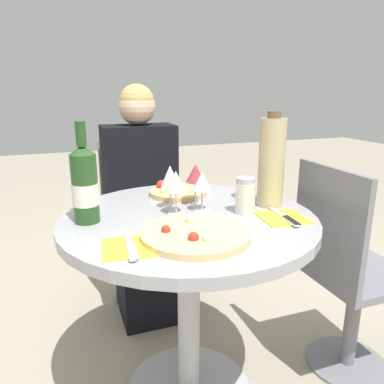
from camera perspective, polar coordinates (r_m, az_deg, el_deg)
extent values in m
cylinder|color=#B2B2B7|center=(1.44, -0.50, -17.71)|extent=(0.08, 0.08, 0.67)
cylinder|color=#9E9EA3|center=(1.28, -0.53, -4.39)|extent=(0.87, 0.87, 0.04)
cylinder|color=slate|center=(2.23, -7.26, -15.41)|extent=(0.34, 0.34, 0.01)
cylinder|color=slate|center=(2.13, -7.45, -10.71)|extent=(0.06, 0.06, 0.42)
cube|color=slate|center=(2.04, -7.68, -5.05)|extent=(0.37, 0.37, 0.03)
cube|color=slate|center=(2.14, -8.90, 2.30)|extent=(0.37, 0.02, 0.43)
cube|color=black|center=(1.99, -6.45, -12.28)|extent=(0.31, 0.32, 0.45)
cube|color=black|center=(1.96, -7.97, 2.48)|extent=(0.37, 0.20, 0.52)
sphere|color=#DBB293|center=(1.91, -8.38, 12.77)|extent=(0.18, 0.18, 0.18)
sphere|color=tan|center=(1.91, -8.40, 13.45)|extent=(0.17, 0.17, 0.17)
cylinder|color=slate|center=(1.90, 22.46, -22.87)|extent=(0.34, 0.34, 0.01)
cylinder|color=slate|center=(1.78, 23.18, -17.69)|extent=(0.06, 0.06, 0.42)
cube|color=slate|center=(1.67, 24.02, -11.20)|extent=(0.37, 0.37, 0.03)
cube|color=slate|center=(1.48, 20.07, -4.66)|extent=(0.02, 0.37, 0.43)
cylinder|color=#E5C17F|center=(1.09, 0.53, -6.47)|extent=(0.32, 0.32, 0.02)
sphere|color=#B22D1E|center=(1.03, 0.22, -6.93)|extent=(0.03, 0.03, 0.03)
sphere|color=beige|center=(1.16, -0.19, -4.23)|extent=(0.03, 0.03, 0.03)
sphere|color=#B22D1E|center=(1.09, -3.99, -5.76)|extent=(0.03, 0.03, 0.03)
sphere|color=beige|center=(1.03, 2.22, -7.07)|extent=(0.03, 0.03, 0.03)
cylinder|color=#DBB26B|center=(1.52, -2.11, -0.05)|extent=(0.23, 0.23, 0.02)
sphere|color=#B22D1E|center=(1.56, -4.68, 1.03)|extent=(0.04, 0.04, 0.04)
sphere|color=beige|center=(1.49, -4.32, 0.23)|extent=(0.03, 0.03, 0.03)
sphere|color=beige|center=(1.48, -2.46, 0.22)|extent=(0.03, 0.03, 0.03)
sphere|color=#336B28|center=(1.48, -3.63, 0.13)|extent=(0.02, 0.02, 0.02)
sphere|color=beige|center=(1.58, -2.09, 1.12)|extent=(0.02, 0.02, 0.02)
cylinder|color=#23471E|center=(1.24, -15.99, 0.48)|extent=(0.08, 0.08, 0.22)
cone|color=#23471E|center=(1.21, -16.43, 6.21)|extent=(0.08, 0.08, 0.03)
cylinder|color=#23471E|center=(1.20, -16.61, 8.49)|extent=(0.03, 0.03, 0.08)
cylinder|color=silver|center=(1.24, -15.92, -0.31)|extent=(0.08, 0.08, 0.07)
cylinder|color=tan|center=(1.38, 12.02, 4.35)|extent=(0.09, 0.09, 0.32)
cylinder|color=brown|center=(1.36, 12.43, 11.46)|extent=(0.05, 0.05, 0.02)
cylinder|color=silver|center=(1.30, 8.10, -0.92)|extent=(0.07, 0.07, 0.11)
cylinder|color=#B2B2B7|center=(1.29, 8.21, 1.76)|extent=(0.06, 0.06, 0.02)
cylinder|color=silver|center=(1.33, 1.52, -2.74)|extent=(0.06, 0.06, 0.00)
cylinder|color=silver|center=(1.32, 1.53, -1.19)|extent=(0.01, 0.01, 0.07)
cone|color=silver|center=(1.30, 1.56, 1.70)|extent=(0.07, 0.07, 0.07)
cylinder|color=silver|center=(1.30, -2.44, -3.19)|extent=(0.06, 0.06, 0.00)
cylinder|color=silver|center=(1.29, -2.46, -1.53)|extent=(0.01, 0.01, 0.08)
cone|color=beige|center=(1.27, -2.49, 1.66)|extent=(0.07, 0.07, 0.07)
cylinder|color=silver|center=(1.36, -3.28, -2.32)|extent=(0.06, 0.06, 0.00)
cylinder|color=silver|center=(1.35, -3.31, -0.68)|extent=(0.01, 0.01, 0.08)
cone|color=silver|center=(1.33, -3.36, 2.49)|extent=(0.07, 0.07, 0.07)
cylinder|color=silver|center=(1.39, 0.52, -1.91)|extent=(0.06, 0.06, 0.00)
cylinder|color=silver|center=(1.38, 0.53, -0.18)|extent=(0.01, 0.01, 0.08)
cone|color=#9E383D|center=(1.36, 0.53, 2.89)|extent=(0.07, 0.07, 0.07)
cube|color=yellow|center=(1.04, -9.44, -8.29)|extent=(0.16, 0.16, 0.00)
cube|color=silver|center=(1.04, -9.45, -8.07)|extent=(0.04, 0.19, 0.00)
cube|color=silver|center=(1.00, -8.95, -8.99)|extent=(0.03, 0.09, 0.00)
cube|color=yellow|center=(1.29, 13.69, -3.81)|extent=(0.16, 0.16, 0.00)
cube|color=silver|center=(1.29, 13.71, -3.62)|extent=(0.04, 0.19, 0.00)
cube|color=black|center=(1.25, 14.90, -4.18)|extent=(0.03, 0.09, 0.00)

